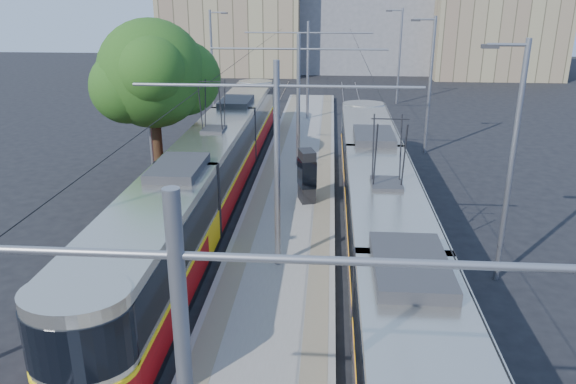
{
  "coord_description": "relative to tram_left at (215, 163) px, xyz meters",
  "views": [
    {
      "loc": [
        1.69,
        -9.58,
        9.3
      ],
      "look_at": [
        0.07,
        11.83,
        1.6
      ],
      "focal_mm": 35.0,
      "sensor_mm": 36.0,
      "label": 1
    }
  ],
  "objects": [
    {
      "name": "catenary",
      "position": [
        3.6,
        -1.08,
        2.82
      ],
      "size": [
        9.2,
        70.0,
        7.0
      ],
      "color": "gray",
      "rests_on": "platform"
    },
    {
      "name": "tram_right",
      "position": [
        7.2,
        -7.2,
        0.15
      ],
      "size": [
        2.43,
        30.28,
        5.5
      ],
      "color": "black",
      "rests_on": "ground"
    },
    {
      "name": "tram_left",
      "position": [
        0.0,
        0.0,
        0.0
      ],
      "size": [
        2.43,
        31.48,
        5.5
      ],
      "color": "black",
      "rests_on": "ground"
    },
    {
      "name": "tactile_strip_right",
      "position": [
        5.05,
        1.76,
        -1.4
      ],
      "size": [
        0.7,
        50.0,
        0.01
      ],
      "primitive_type": "cube",
      "color": "gray",
      "rests_on": "platform"
    },
    {
      "name": "building_right",
      "position": [
        23.6,
        42.76,
        4.56
      ],
      "size": [
        14.28,
        10.2,
        12.5
      ],
      "color": "#988D67",
      "rests_on": "ground"
    },
    {
      "name": "tactile_strip_left",
      "position": [
        2.15,
        1.76,
        -1.4
      ],
      "size": [
        0.7,
        50.0,
        0.01
      ],
      "primitive_type": "cube",
      "color": "gray",
      "rests_on": "platform"
    },
    {
      "name": "street_lamps",
      "position": [
        3.6,
        5.76,
        2.48
      ],
      "size": [
        15.18,
        38.22,
        8.0
      ],
      "color": "gray",
      "rests_on": "ground"
    },
    {
      "name": "platform",
      "position": [
        3.6,
        1.76,
        -1.56
      ],
      "size": [
        4.0,
        50.0,
        0.3
      ],
      "primitive_type": "cube",
      "color": "gray",
      "rests_on": "ground"
    },
    {
      "name": "shelter",
      "position": [
        4.33,
        -0.88,
        -0.16
      ],
      "size": [
        0.93,
        1.21,
        2.37
      ],
      "rotation": [
        0.0,
        0.0,
        0.27
      ],
      "color": "black",
      "rests_on": "platform"
    },
    {
      "name": "tree",
      "position": [
        -2.79,
        1.59,
        3.83
      ],
      "size": [
        5.64,
        5.21,
        8.19
      ],
      "color": "#382314",
      "rests_on": "ground"
    },
    {
      "name": "building_left",
      "position": [
        -6.4,
        44.76,
        4.77
      ],
      "size": [
        16.32,
        12.24,
        12.93
      ],
      "color": "#988D67",
      "rests_on": "ground"
    },
    {
      "name": "rails",
      "position": [
        3.6,
        1.76,
        -1.69
      ],
      "size": [
        8.71,
        70.0,
        0.03
      ],
      "color": "gray",
      "rests_on": "ground"
    }
  ]
}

